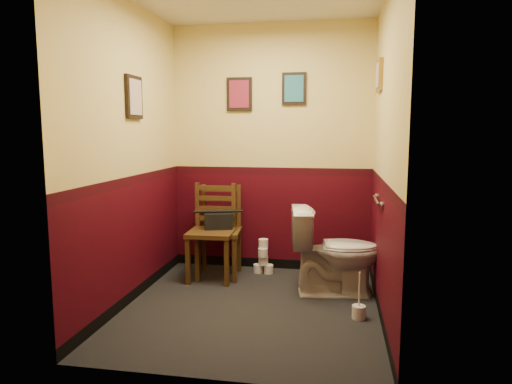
# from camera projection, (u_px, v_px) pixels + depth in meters

# --- Properties ---
(floor) EXTENTS (2.20, 2.40, 0.00)m
(floor) POSITION_uv_depth(u_px,v_px,m) (251.00, 308.00, 4.03)
(floor) COLOR black
(floor) RESTS_ON ground
(wall_back) EXTENTS (2.20, 0.00, 2.70)m
(wall_back) POSITION_uv_depth(u_px,v_px,m) (271.00, 149.00, 5.02)
(wall_back) COLOR #39050F
(wall_back) RESTS_ON ground
(wall_front) EXTENTS (2.20, 0.00, 2.70)m
(wall_front) POSITION_uv_depth(u_px,v_px,m) (213.00, 165.00, 2.68)
(wall_front) COLOR #39050F
(wall_front) RESTS_ON ground
(wall_left) EXTENTS (0.00, 2.40, 2.70)m
(wall_left) POSITION_uv_depth(u_px,v_px,m) (129.00, 154.00, 4.04)
(wall_left) COLOR #39050F
(wall_left) RESTS_ON ground
(wall_right) EXTENTS (0.00, 2.40, 2.70)m
(wall_right) POSITION_uv_depth(u_px,v_px,m) (385.00, 156.00, 3.66)
(wall_right) COLOR #39050F
(wall_right) RESTS_ON ground
(grab_bar) EXTENTS (0.05, 0.56, 0.06)m
(grab_bar) POSITION_uv_depth(u_px,v_px,m) (377.00, 201.00, 3.96)
(grab_bar) COLOR silver
(grab_bar) RESTS_ON wall_right
(framed_print_back_a) EXTENTS (0.28, 0.04, 0.36)m
(framed_print_back_a) POSITION_uv_depth(u_px,v_px,m) (239.00, 94.00, 4.98)
(framed_print_back_a) COLOR black
(framed_print_back_a) RESTS_ON wall_back
(framed_print_back_b) EXTENTS (0.26, 0.04, 0.34)m
(framed_print_back_b) POSITION_uv_depth(u_px,v_px,m) (294.00, 89.00, 4.87)
(framed_print_back_b) COLOR black
(framed_print_back_b) RESTS_ON wall_back
(framed_print_left) EXTENTS (0.04, 0.30, 0.38)m
(framed_print_left) POSITION_uv_depth(u_px,v_px,m) (134.00, 97.00, 4.07)
(framed_print_left) COLOR black
(framed_print_left) RESTS_ON wall_left
(framed_print_right) EXTENTS (0.04, 0.34, 0.28)m
(framed_print_right) POSITION_uv_depth(u_px,v_px,m) (379.00, 76.00, 4.16)
(framed_print_right) COLOR olive
(framed_print_right) RESTS_ON wall_right
(toilet) EXTENTS (0.89, 0.58, 0.82)m
(toilet) POSITION_uv_depth(u_px,v_px,m) (335.00, 252.00, 4.33)
(toilet) COLOR white
(toilet) RESTS_ON floor
(toilet_brush) EXTENTS (0.11, 0.11, 0.40)m
(toilet_brush) POSITION_uv_depth(u_px,v_px,m) (359.00, 311.00, 3.79)
(toilet_brush) COLOR silver
(toilet_brush) RESTS_ON floor
(chair_left) EXTENTS (0.48, 0.48, 1.00)m
(chair_left) POSITION_uv_depth(u_px,v_px,m) (213.00, 232.00, 4.79)
(chair_left) COLOR brown
(chair_left) RESTS_ON floor
(chair_right) EXTENTS (0.49, 0.49, 0.97)m
(chair_right) POSITION_uv_depth(u_px,v_px,m) (219.00, 231.00, 4.88)
(chair_right) COLOR brown
(chair_right) RESTS_ON floor
(handbag) EXTENTS (0.32, 0.23, 0.22)m
(handbag) POSITION_uv_depth(u_px,v_px,m) (219.00, 221.00, 4.82)
(handbag) COLOR black
(handbag) RESTS_ON chair_right
(tp_stack) EXTENTS (0.22, 0.13, 0.38)m
(tp_stack) POSITION_uv_depth(u_px,v_px,m) (263.00, 259.00, 4.99)
(tp_stack) COLOR silver
(tp_stack) RESTS_ON floor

